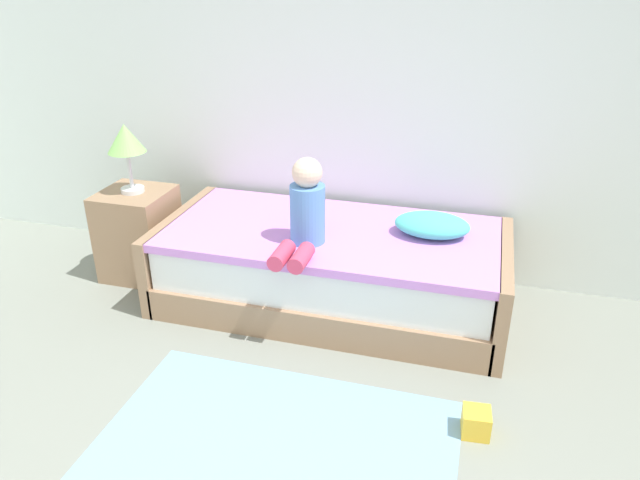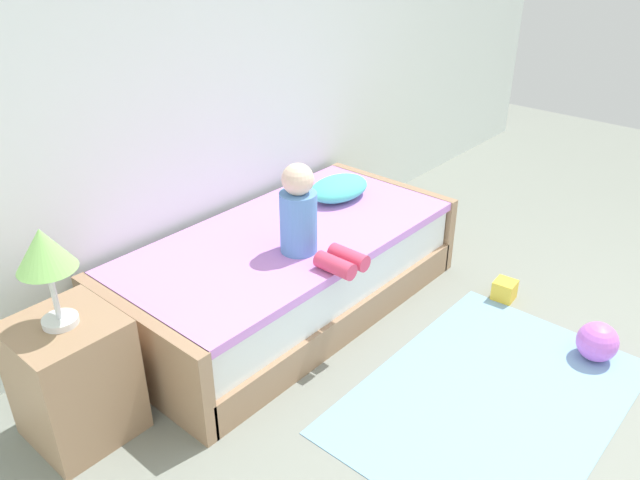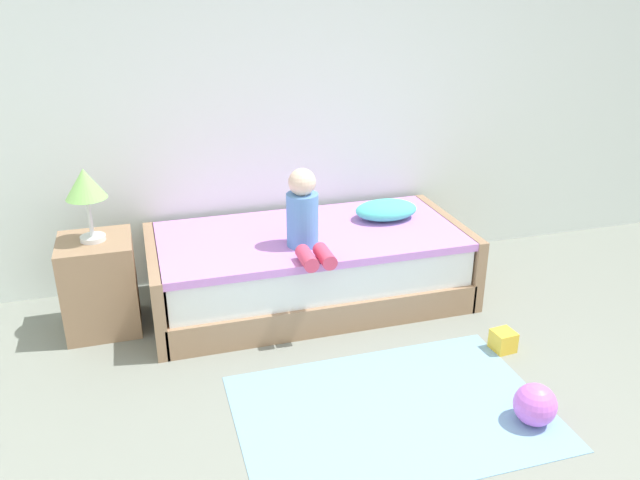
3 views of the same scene
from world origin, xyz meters
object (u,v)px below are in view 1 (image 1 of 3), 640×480
object	(u,v)px
bed	(331,268)
table_lamp	(126,142)
pillow	(432,225)
toy_block	(476,422)
nightstand	(139,234)
child_figure	(305,211)

from	to	relation	value
bed	table_lamp	distance (m)	1.52
pillow	toy_block	distance (m)	1.21
bed	nightstand	xyz separation A→B (m)	(-1.35, 0.02, 0.05)
nightstand	pillow	world-z (taller)	pillow
child_figure	pillow	distance (m)	0.77
bed	table_lamp	world-z (taller)	table_lamp
pillow	toy_block	world-z (taller)	pillow
nightstand	table_lamp	world-z (taller)	table_lamp
bed	toy_block	bearing A→B (deg)	-45.10
bed	table_lamp	size ratio (longest dim) A/B	4.69
bed	toy_block	xyz separation A→B (m)	(0.94, -0.94, -0.18)
toy_block	pillow	bearing A→B (deg)	108.72
bed	child_figure	size ratio (longest dim) A/B	4.14
bed	nightstand	distance (m)	1.35
nightstand	pillow	bearing A→B (deg)	2.26
child_figure	pillow	size ratio (longest dim) A/B	1.16
nightstand	pillow	size ratio (longest dim) A/B	1.36
nightstand	child_figure	world-z (taller)	child_figure
nightstand	bed	bearing A→B (deg)	-1.00
table_lamp	toy_block	world-z (taller)	table_lamp
bed	child_figure	world-z (taller)	child_figure
bed	pillow	world-z (taller)	pillow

